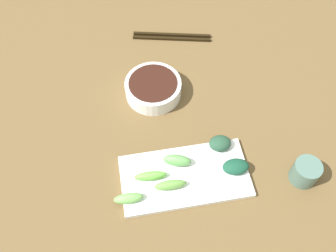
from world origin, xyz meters
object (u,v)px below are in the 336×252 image
at_px(sauce_bowl, 153,88).
at_px(chopsticks, 172,37).
at_px(serving_plate, 185,176).
at_px(tea_cup, 305,172).

bearing_deg(sauce_bowl, chopsticks, 156.76).
relative_size(sauce_bowl, serving_plate, 0.50).
bearing_deg(tea_cup, chopsticks, -156.74).
relative_size(chopsticks, tea_cup, 3.76).
bearing_deg(serving_plate, tea_cup, 80.11).
relative_size(serving_plate, chopsticks, 1.27).
xyz_separation_m(sauce_bowl, tea_cup, (0.30, 0.30, 0.00)).
distance_m(chopsticks, tea_cup, 0.54).
height_order(sauce_bowl, chopsticks, sauce_bowl).
height_order(sauce_bowl, serving_plate, sauce_bowl).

